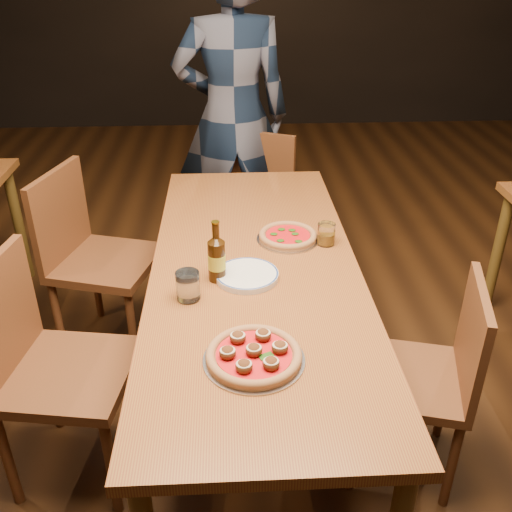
{
  "coord_description": "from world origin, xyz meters",
  "views": [
    {
      "loc": [
        -0.1,
        -1.9,
        1.86
      ],
      "look_at": [
        0.0,
        -0.05,
        0.82
      ],
      "focal_mm": 40.0,
      "sensor_mm": 36.0,
      "label": 1
    }
  ],
  "objects_px": {
    "amber_glass": "(326,234)",
    "chair_main_nw": "(68,372)",
    "table_main": "(255,281)",
    "pizza_margherita": "(288,236)",
    "diner": "(233,117)",
    "chair_end": "(249,210)",
    "chair_main_sw": "(106,261)",
    "water_glass": "(188,286)",
    "chair_main_e": "(409,376)",
    "pizza_meatball": "(254,355)",
    "beer_bottle": "(217,260)",
    "plate_stack": "(247,275)"
  },
  "relations": [
    {
      "from": "amber_glass",
      "to": "chair_main_nw",
      "type": "bearing_deg",
      "value": -156.46
    },
    {
      "from": "table_main",
      "to": "pizza_margherita",
      "type": "xyz_separation_m",
      "value": [
        0.15,
        0.21,
        0.09
      ]
    },
    {
      "from": "amber_glass",
      "to": "diner",
      "type": "relative_size",
      "value": 0.05
    },
    {
      "from": "chair_end",
      "to": "pizza_margherita",
      "type": "relative_size",
      "value": 3.47
    },
    {
      "from": "chair_main_sw",
      "to": "amber_glass",
      "type": "xyz_separation_m",
      "value": [
        1.0,
        -0.37,
        0.31
      ]
    },
    {
      "from": "chair_main_nw",
      "to": "chair_main_sw",
      "type": "relative_size",
      "value": 0.99
    },
    {
      "from": "water_glass",
      "to": "amber_glass",
      "type": "height_order",
      "value": "water_glass"
    },
    {
      "from": "chair_main_e",
      "to": "chair_main_nw",
      "type": "bearing_deg",
      "value": -77.16
    },
    {
      "from": "chair_main_sw",
      "to": "pizza_meatball",
      "type": "xyz_separation_m",
      "value": [
        0.67,
        -1.1,
        0.29
      ]
    },
    {
      "from": "pizza_meatball",
      "to": "beer_bottle",
      "type": "height_order",
      "value": "beer_bottle"
    },
    {
      "from": "amber_glass",
      "to": "water_glass",
      "type": "bearing_deg",
      "value": -145.04
    },
    {
      "from": "table_main",
      "to": "diner",
      "type": "bearing_deg",
      "value": 92.46
    },
    {
      "from": "chair_main_e",
      "to": "pizza_margherita",
      "type": "relative_size",
      "value": 3.35
    },
    {
      "from": "table_main",
      "to": "beer_bottle",
      "type": "xyz_separation_m",
      "value": [
        -0.15,
        -0.09,
        0.16
      ]
    },
    {
      "from": "table_main",
      "to": "chair_main_nw",
      "type": "height_order",
      "value": "chair_main_nw"
    },
    {
      "from": "table_main",
      "to": "pizza_meatball",
      "type": "bearing_deg",
      "value": -93.36
    },
    {
      "from": "table_main",
      "to": "plate_stack",
      "type": "distance_m",
      "value": 0.13
    },
    {
      "from": "amber_glass",
      "to": "chair_main_e",
      "type": "bearing_deg",
      "value": -61.83
    },
    {
      "from": "chair_main_sw",
      "to": "table_main",
      "type": "bearing_deg",
      "value": -111.53
    },
    {
      "from": "pizza_margherita",
      "to": "beer_bottle",
      "type": "bearing_deg",
      "value": -133.9
    },
    {
      "from": "diner",
      "to": "chair_main_e",
      "type": "bearing_deg",
      "value": 104.53
    },
    {
      "from": "chair_main_sw",
      "to": "beer_bottle",
      "type": "bearing_deg",
      "value": -122.8
    },
    {
      "from": "pizza_margherita",
      "to": "chair_main_nw",
      "type": "bearing_deg",
      "value": -150.37
    },
    {
      "from": "table_main",
      "to": "chair_main_sw",
      "type": "relative_size",
      "value": 2.06
    },
    {
      "from": "chair_end",
      "to": "pizza_meatball",
      "type": "relative_size",
      "value": 2.95
    },
    {
      "from": "chair_main_sw",
      "to": "beer_bottle",
      "type": "xyz_separation_m",
      "value": [
        0.55,
        -0.63,
        0.35
      ]
    },
    {
      "from": "chair_main_nw",
      "to": "chair_end",
      "type": "xyz_separation_m",
      "value": [
        0.72,
        1.43,
        -0.03
      ]
    },
    {
      "from": "plate_stack",
      "to": "pizza_margherita",
      "type": "bearing_deg",
      "value": 58.67
    },
    {
      "from": "chair_main_nw",
      "to": "pizza_margherita",
      "type": "xyz_separation_m",
      "value": [
        0.84,
        0.48,
        0.29
      ]
    },
    {
      "from": "chair_main_nw",
      "to": "chair_end",
      "type": "relative_size",
      "value": 1.06
    },
    {
      "from": "table_main",
      "to": "diner",
      "type": "distance_m",
      "value": 1.44
    },
    {
      "from": "beer_bottle",
      "to": "water_glass",
      "type": "relative_size",
      "value": 2.22
    },
    {
      "from": "table_main",
      "to": "amber_glass",
      "type": "relative_size",
      "value": 21.89
    },
    {
      "from": "pizza_meatball",
      "to": "beer_bottle",
      "type": "distance_m",
      "value": 0.49
    },
    {
      "from": "pizza_meatball",
      "to": "water_glass",
      "type": "height_order",
      "value": "water_glass"
    },
    {
      "from": "chair_main_sw",
      "to": "water_glass",
      "type": "bearing_deg",
      "value": -133.02
    },
    {
      "from": "plate_stack",
      "to": "diner",
      "type": "relative_size",
      "value": 0.13
    },
    {
      "from": "chair_main_e",
      "to": "amber_glass",
      "type": "distance_m",
      "value": 0.65
    },
    {
      "from": "pizza_meatball",
      "to": "plate_stack",
      "type": "height_order",
      "value": "pizza_meatball"
    },
    {
      "from": "chair_main_sw",
      "to": "plate_stack",
      "type": "height_order",
      "value": "chair_main_sw"
    },
    {
      "from": "amber_glass",
      "to": "pizza_meatball",
      "type": "bearing_deg",
      "value": -114.53
    },
    {
      "from": "chair_main_sw",
      "to": "chair_main_e",
      "type": "relative_size",
      "value": 1.11
    },
    {
      "from": "pizza_margherita",
      "to": "amber_glass",
      "type": "relative_size",
      "value": 2.86
    },
    {
      "from": "amber_glass",
      "to": "diner",
      "type": "height_order",
      "value": "diner"
    },
    {
      "from": "chair_end",
      "to": "table_main",
      "type": "bearing_deg",
      "value": -66.91
    },
    {
      "from": "pizza_margherita",
      "to": "diner",
      "type": "bearing_deg",
      "value": 99.8
    },
    {
      "from": "diner",
      "to": "pizza_meatball",
      "type": "bearing_deg",
      "value": 85.69
    },
    {
      "from": "plate_stack",
      "to": "water_glass",
      "type": "height_order",
      "value": "water_glass"
    },
    {
      "from": "water_glass",
      "to": "chair_main_nw",
      "type": "bearing_deg",
      "value": -173.41
    },
    {
      "from": "water_glass",
      "to": "chair_main_e",
      "type": "bearing_deg",
      "value": -6.68
    }
  ]
}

